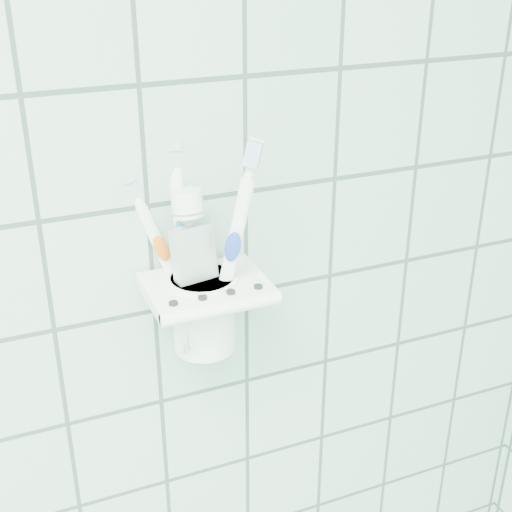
% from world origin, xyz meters
% --- Properties ---
extents(holder_bracket, '(0.11, 0.10, 0.03)m').
position_xyz_m(holder_bracket, '(0.63, 1.15, 1.29)').
color(holder_bracket, white).
rests_on(holder_bracket, wall_back).
extents(cup, '(0.07, 0.07, 0.08)m').
position_xyz_m(cup, '(0.63, 1.16, 1.27)').
color(cup, white).
rests_on(cup, holder_bracket).
extents(toothbrush_pink, '(0.06, 0.05, 0.18)m').
position_xyz_m(toothbrush_pink, '(0.63, 1.17, 1.33)').
color(toothbrush_pink, white).
rests_on(toothbrush_pink, cup).
extents(toothbrush_blue, '(0.02, 0.06, 0.21)m').
position_xyz_m(toothbrush_blue, '(0.62, 1.16, 1.34)').
color(toothbrush_blue, white).
rests_on(toothbrush_blue, cup).
extents(toothbrush_orange, '(0.05, 0.03, 0.21)m').
position_xyz_m(toothbrush_orange, '(0.64, 1.14, 1.34)').
color(toothbrush_orange, white).
rests_on(toothbrush_orange, cup).
extents(toothpaste_tube, '(0.05, 0.04, 0.16)m').
position_xyz_m(toothpaste_tube, '(0.63, 1.14, 1.32)').
color(toothpaste_tube, silver).
rests_on(toothpaste_tube, cup).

